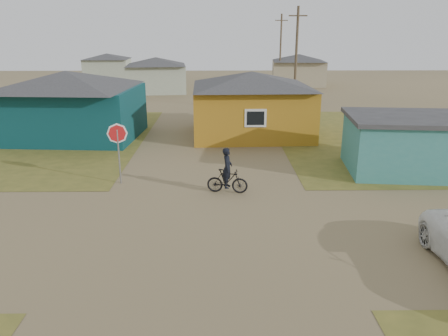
# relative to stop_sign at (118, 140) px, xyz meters

# --- Properties ---
(ground) EXTENTS (120.00, 120.00, 0.00)m
(ground) POSITION_rel_stop_sign_xyz_m (3.73, -5.02, -1.90)
(ground) COLOR olive
(grass_ne) EXTENTS (20.00, 18.00, 0.00)m
(grass_ne) POSITION_rel_stop_sign_xyz_m (17.73, 7.98, -1.90)
(grass_ne) COLOR olive
(grass_ne) RESTS_ON ground
(house_teal) EXTENTS (8.93, 7.08, 4.00)m
(house_teal) POSITION_rel_stop_sign_xyz_m (-4.77, 8.48, 0.15)
(house_teal) COLOR #0A3439
(house_teal) RESTS_ON ground
(house_yellow) EXTENTS (7.72, 6.76, 3.90)m
(house_yellow) POSITION_rel_stop_sign_xyz_m (6.23, 8.98, 0.10)
(house_yellow) COLOR #A9741A
(house_yellow) RESTS_ON ground
(shed_turquoise) EXTENTS (6.71, 4.93, 2.60)m
(shed_turquoise) POSITION_rel_stop_sign_xyz_m (13.23, 1.48, -0.59)
(shed_turquoise) COLOR teal
(shed_turquoise) RESTS_ON ground
(house_pale_west) EXTENTS (7.04, 6.15, 3.60)m
(house_pale_west) POSITION_rel_stop_sign_xyz_m (-2.27, 28.98, -0.05)
(house_pale_west) COLOR #A2AA92
(house_pale_west) RESTS_ON ground
(house_beige_east) EXTENTS (6.95, 6.05, 3.60)m
(house_beige_east) POSITION_rel_stop_sign_xyz_m (13.73, 34.98, -0.05)
(house_beige_east) COLOR tan
(house_beige_east) RESTS_ON ground
(house_pale_north) EXTENTS (6.28, 5.81, 3.40)m
(house_pale_north) POSITION_rel_stop_sign_xyz_m (-10.27, 40.98, -0.15)
(house_pale_north) COLOR #A2AA92
(house_pale_north) RESTS_ON ground
(utility_pole_near) EXTENTS (1.40, 0.20, 8.00)m
(utility_pole_near) POSITION_rel_stop_sign_xyz_m (10.23, 16.98, 2.23)
(utility_pole_near) COLOR brown
(utility_pole_near) RESTS_ON ground
(utility_pole_far) EXTENTS (1.40, 0.20, 8.00)m
(utility_pole_far) POSITION_rel_stop_sign_xyz_m (11.23, 32.98, 2.23)
(utility_pole_far) COLOR brown
(utility_pole_far) RESTS_ON ground
(stop_sign) EXTENTS (0.84, 0.22, 2.61)m
(stop_sign) POSITION_rel_stop_sign_xyz_m (0.00, 0.00, 0.00)
(stop_sign) COLOR gray
(stop_sign) RESTS_ON ground
(cyclist) EXTENTS (1.69, 0.71, 1.86)m
(cyclist) POSITION_rel_stop_sign_xyz_m (4.53, -1.20, -1.23)
(cyclist) COLOR black
(cyclist) RESTS_ON ground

